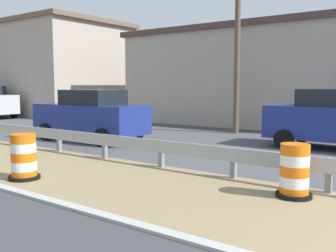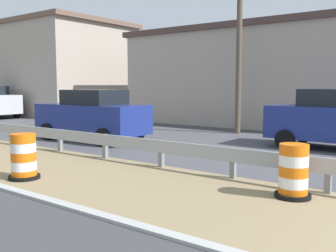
{
  "view_description": "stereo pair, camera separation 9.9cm",
  "coord_description": "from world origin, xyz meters",
  "px_view_note": "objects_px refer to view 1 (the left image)",
  "views": [
    {
      "loc": [
        -5.51,
        1.3,
        2.09
      ],
      "look_at": [
        2.41,
        7.08,
        1.06
      ],
      "focal_mm": 41.3,
      "sensor_mm": 36.0,
      "label": 1
    },
    {
      "loc": [
        -5.45,
        1.22,
        2.09
      ],
      "look_at": [
        2.41,
        7.08,
        1.06
      ],
      "focal_mm": 41.3,
      "sensor_mm": 36.0,
      "label": 2
    }
  ],
  "objects_px": {
    "car_lead_far_lane": "(91,115)",
    "traffic_barrel_close": "(24,159)",
    "traffic_barrel_nearest": "(294,173)",
    "utility_pole_near": "(237,33)"
  },
  "relations": [
    {
      "from": "car_lead_far_lane",
      "to": "utility_pole_near",
      "type": "xyz_separation_m",
      "value": [
        5.31,
        -3.47,
        3.38
      ]
    },
    {
      "from": "traffic_barrel_nearest",
      "to": "traffic_barrel_close",
      "type": "relative_size",
      "value": 0.99
    },
    {
      "from": "traffic_barrel_close",
      "to": "car_lead_far_lane",
      "type": "bearing_deg",
      "value": 33.52
    },
    {
      "from": "traffic_barrel_nearest",
      "to": "car_lead_far_lane",
      "type": "distance_m",
      "value": 9.24
    },
    {
      "from": "traffic_barrel_nearest",
      "to": "utility_pole_near",
      "type": "bearing_deg",
      "value": 32.52
    },
    {
      "from": "car_lead_far_lane",
      "to": "traffic_barrel_close",
      "type": "bearing_deg",
      "value": 121.88
    },
    {
      "from": "car_lead_far_lane",
      "to": "utility_pole_near",
      "type": "relative_size",
      "value": 0.55
    },
    {
      "from": "traffic_barrel_close",
      "to": "utility_pole_near",
      "type": "xyz_separation_m",
      "value": [
        10.44,
        -0.07,
        3.89
      ]
    },
    {
      "from": "traffic_barrel_close",
      "to": "car_lead_far_lane",
      "type": "distance_m",
      "value": 6.16
    },
    {
      "from": "traffic_barrel_close",
      "to": "car_lead_far_lane",
      "type": "xyz_separation_m",
      "value": [
        5.12,
        3.39,
        0.51
      ]
    }
  ]
}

